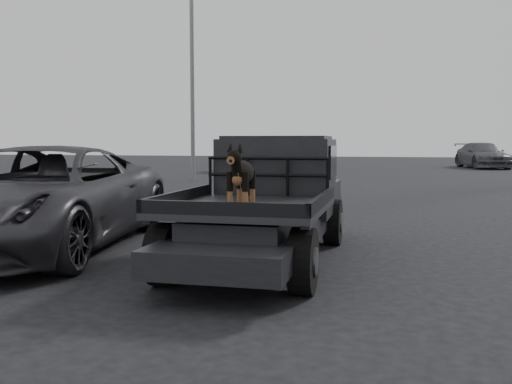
% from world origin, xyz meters
% --- Properties ---
extents(ground, '(120.00, 120.00, 0.00)m').
position_xyz_m(ground, '(0.00, 0.00, 0.00)').
color(ground, black).
rests_on(ground, ground).
extents(flatbed_ute, '(2.00, 5.40, 0.92)m').
position_xyz_m(flatbed_ute, '(0.25, 1.43, 0.46)').
color(flatbed_ute, black).
rests_on(flatbed_ute, ground).
extents(ute_cab, '(1.72, 1.30, 0.88)m').
position_xyz_m(ute_cab, '(0.25, 2.38, 1.36)').
color(ute_cab, black).
rests_on(ute_cab, flatbed_ute).
extents(headache_rack, '(1.80, 0.08, 0.55)m').
position_xyz_m(headache_rack, '(0.25, 1.63, 1.20)').
color(headache_rack, black).
rests_on(headache_rack, flatbed_ute).
extents(dog, '(0.32, 0.60, 0.74)m').
position_xyz_m(dog, '(0.33, -0.11, 1.29)').
color(dog, black).
rests_on(dog, flatbed_ute).
extents(parked_suv, '(3.56, 6.27, 1.65)m').
position_xyz_m(parked_suv, '(-3.42, 1.45, 0.82)').
color(parked_suv, '#333338').
rests_on(parked_suv, ground).
extents(distant_car_a, '(1.90, 4.81, 1.56)m').
position_xyz_m(distant_car_a, '(-6.52, 25.42, 0.78)').
color(distant_car_a, '#525257').
rests_on(distant_car_a, ground).
extents(distant_car_b, '(3.39, 6.05, 1.66)m').
position_xyz_m(distant_car_b, '(7.67, 33.14, 0.83)').
color(distant_car_b, '#4C4D52').
rests_on(distant_car_b, ground).
extents(floodlight_near, '(1.08, 0.28, 12.81)m').
position_xyz_m(floodlight_near, '(-6.50, 17.09, 7.00)').
color(floodlight_near, slate).
rests_on(floodlight_near, ground).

